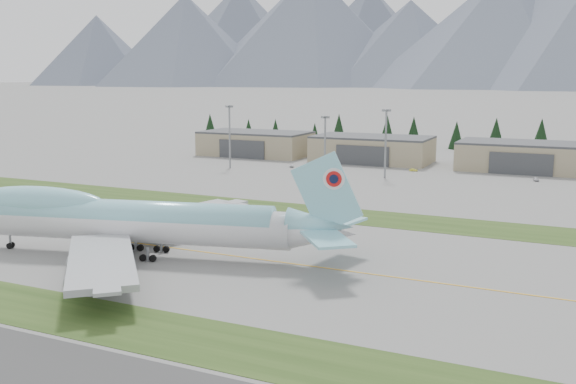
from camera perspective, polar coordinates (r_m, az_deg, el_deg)
The scene contains 13 objects.
ground at distance 130.03m, azimuth -6.23°, elevation -5.50°, with size 7000.00×7000.00×0.00m, color slate.
grass_strip_near at distance 101.07m, azimuth -17.56°, elevation -10.58°, with size 400.00×14.00×0.08m, color #294317.
grass_strip_far at distance 169.03m, azimuth 1.64°, elevation -1.78°, with size 400.00×18.00×0.08m, color #294317.
taxiway_line_main at distance 130.03m, azimuth -6.23°, elevation -5.50°, with size 400.00×0.40×0.02m, color gold.
boeing_747_freighter at distance 130.23m, azimuth -13.78°, elevation -2.45°, with size 83.14×69.69×21.83m.
hangar_left at distance 291.76m, azimuth -2.90°, elevation 4.34°, with size 48.00×26.60×10.80m.
hangar_center at distance 270.75m, azimuth 7.49°, elevation 3.81°, with size 48.00×26.60×10.80m.
hangar_right at distance 259.44m, azimuth 20.25°, elevation 3.00°, with size 48.00×26.60×10.80m.
floodlight_masts at distance 221.97m, azimuth 13.11°, elevation 5.03°, with size 162.71×7.32×24.26m.
service_vehicle_a at distance 252.56m, azimuth 0.32°, elevation 2.21°, with size 1.60×3.96×1.35m, color silver.
service_vehicle_b at distance 246.28m, azimuth 11.09°, elevation 1.82°, with size 1.10×3.13×1.03m, color gold.
service_vehicle_c at distance 234.77m, azimuth 21.19°, elevation 0.91°, with size 1.57×3.88×1.12m, color #A3A3A8.
conifer_belt at distance 325.83m, azimuth 15.14°, elevation 4.99°, with size 266.94×12.75×16.48m.
Camera 1 is at (64.94, -107.08, 35.02)m, focal length 40.00 mm.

